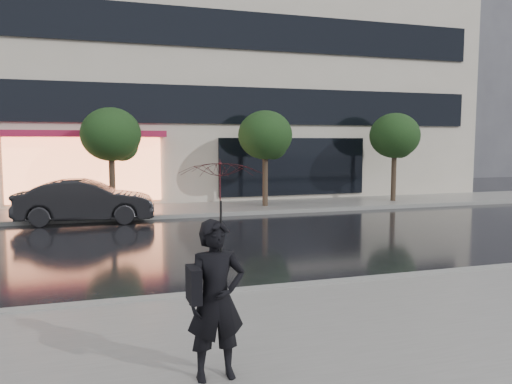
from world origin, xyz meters
name	(u,v)px	position (x,y,z in m)	size (l,w,h in m)	color
ground	(279,277)	(0.00, 0.00, 0.00)	(120.00, 120.00, 0.00)	black
sidewalk_near	(357,333)	(0.00, -3.25, 0.06)	(60.00, 4.50, 0.12)	slate
sidewalk_far	(191,209)	(0.00, 10.25, 0.06)	(60.00, 3.50, 0.12)	slate
curb_near	(297,288)	(0.00, -1.00, 0.07)	(60.00, 0.25, 0.14)	gray
curb_far	(200,215)	(0.00, 8.50, 0.07)	(60.00, 0.25, 0.14)	gray
office_building	(164,22)	(0.00, 17.97, 9.00)	(30.00, 12.76, 18.00)	beige
bg_building_right	(451,81)	(26.00, 28.00, 8.00)	(12.00, 12.00, 16.00)	#4C4C54
tree_mid_west	(113,136)	(-2.94, 10.03, 2.92)	(2.20, 2.20, 3.99)	#33261C
tree_mid_east	(266,137)	(3.06, 10.03, 2.92)	(2.20, 2.20, 3.99)	#33261C
tree_far_east	(396,137)	(9.06, 10.03, 2.92)	(2.20, 2.20, 3.99)	#33261C
parked_car	(86,201)	(-3.89, 8.30, 0.74)	(1.56, 4.47, 1.47)	black
pedestrian_with_umbrella	(219,240)	(-2.16, -4.08, 1.66)	(0.93, 0.95, 2.42)	black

